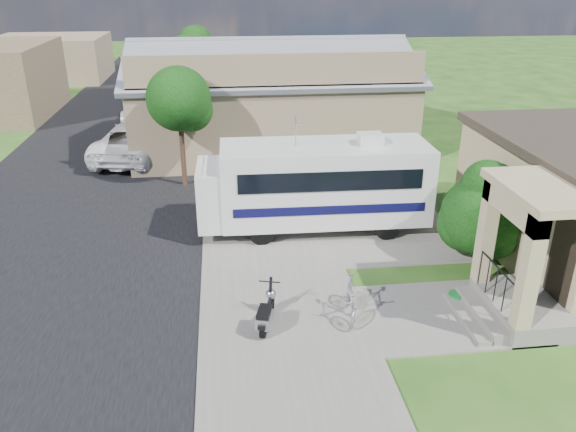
{
  "coord_description": "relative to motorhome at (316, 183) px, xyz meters",
  "views": [
    {
      "loc": [
        -2.22,
        -12.03,
        7.69
      ],
      "look_at": [
        -0.5,
        2.5,
        1.3
      ],
      "focal_mm": 35.0,
      "sensor_mm": 36.0,
      "label": 1
    }
  ],
  "objects": [
    {
      "name": "walk_slab",
      "position": [
        2.4,
        -5.33,
        -1.56
      ],
      "size": [
        4.0,
        3.0,
        0.05
      ],
      "primitive_type": "cube",
      "color": "#64615A",
      "rests_on": "ground"
    },
    {
      "name": "shrub",
      "position": [
        4.28,
        -2.74,
        -0.01
      ],
      "size": [
        2.5,
        2.39,
        3.07
      ],
      "color": "#312315",
      "rests_on": "ground"
    },
    {
      "name": "driveway_slab",
      "position": [
        0.9,
        0.17,
        -1.56
      ],
      "size": [
        7.0,
        6.0,
        0.05
      ],
      "primitive_type": "cube",
      "color": "#64615A",
      "rests_on": "ground"
    },
    {
      "name": "ground",
      "position": [
        -0.6,
        -4.33,
        -1.58
      ],
      "size": [
        120.0,
        120.0,
        0.0
      ],
      "primitive_type": "plane",
      "color": "#1B4211"
    },
    {
      "name": "warehouse",
      "position": [
        -0.6,
        9.64,
        0.41
      ],
      "size": [
        12.5,
        8.4,
        5.04
      ],
      "color": "#836F52",
      "rests_on": "ground"
    },
    {
      "name": "garden_hose",
      "position": [
        2.86,
        -4.74,
        -1.49
      ],
      "size": [
        0.42,
        0.42,
        0.19
      ],
      "primitive_type": "cylinder",
      "color": "#15692A",
      "rests_on": "ground"
    },
    {
      "name": "scooter",
      "position": [
        -2.03,
        -5.38,
        -1.15
      ],
      "size": [
        0.67,
        1.45,
        0.96
      ],
      "rotation": [
        0.0,
        0.0,
        -0.26
      ],
      "color": "black",
      "rests_on": "ground"
    },
    {
      "name": "van",
      "position": [
        -6.89,
        15.55,
        -0.72
      ],
      "size": [
        2.52,
        6.01,
        1.73
      ],
      "primitive_type": "imported",
      "rotation": [
        0.0,
        0.0,
        -0.02
      ],
      "color": "white",
      "rests_on": "ground"
    },
    {
      "name": "bicycle",
      "position": [
        0.01,
        -5.16,
        -1.1
      ],
      "size": [
        0.68,
        1.66,
        0.97
      ],
      "primitive_type": "imported",
      "rotation": [
        0.0,
        0.0,
        -0.14
      ],
      "color": "#96969D",
      "rests_on": "ground"
    },
    {
      "name": "distant_bldg_near",
      "position": [
        -15.6,
        29.67,
        0.02
      ],
      "size": [
        8.0,
        7.0,
        3.2
      ],
      "primitive_type": "cube",
      "color": "#836F52",
      "rests_on": "ground"
    },
    {
      "name": "street_tree_c",
      "position": [
        -4.3,
        23.72,
        1.52
      ],
      "size": [
        2.44,
        2.4,
        4.42
      ],
      "color": "#312315",
      "rests_on": "ground"
    },
    {
      "name": "street_tree_b",
      "position": [
        -4.3,
        14.72,
        1.81
      ],
      "size": [
        2.44,
        2.4,
        4.73
      ],
      "color": "#312315",
      "rests_on": "ground"
    },
    {
      "name": "street_tree_a",
      "position": [
        -4.3,
        4.72,
        1.67
      ],
      "size": [
        2.44,
        2.4,
        4.58
      ],
      "color": "#312315",
      "rests_on": "ground"
    },
    {
      "name": "motorhome",
      "position": [
        0.0,
        0.0,
        0.0
      ],
      "size": [
        7.24,
        2.48,
        3.69
      ],
      "rotation": [
        0.0,
        0.0,
        -0.02
      ],
      "color": "beige",
      "rests_on": "ground"
    },
    {
      "name": "street_slab",
      "position": [
        -8.1,
        5.67,
        -1.57
      ],
      "size": [
        9.0,
        80.0,
        0.02
      ],
      "primitive_type": "cube",
      "color": "black",
      "rests_on": "ground"
    },
    {
      "name": "pickup_truck",
      "position": [
        -6.63,
        8.46,
        -0.77
      ],
      "size": [
        3.82,
        6.3,
        1.64
      ],
      "primitive_type": "imported",
      "rotation": [
        0.0,
        0.0,
        2.94
      ],
      "color": "white",
      "rests_on": "ground"
    },
    {
      "name": "sidewalk_slab",
      "position": [
        -1.6,
        5.67,
        -1.55
      ],
      "size": [
        4.0,
        80.0,
        0.06
      ],
      "primitive_type": "cube",
      "color": "#64615A",
      "rests_on": "ground"
    }
  ]
}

